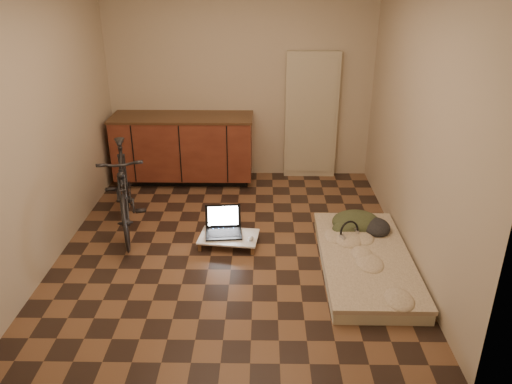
{
  "coord_description": "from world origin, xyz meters",
  "views": [
    {
      "loc": [
        0.3,
        -4.58,
        2.65
      ],
      "look_at": [
        0.24,
        0.11,
        0.55
      ],
      "focal_mm": 35.0,
      "sensor_mm": 36.0,
      "label": 1
    }
  ],
  "objects_px": {
    "futon": "(365,261)",
    "lap_desk": "(229,237)",
    "laptop": "(223,228)",
    "bicycle": "(123,184)"
  },
  "relations": [
    {
      "from": "laptop",
      "to": "lap_desk",
      "type": "bearing_deg",
      "value": -59.5
    },
    {
      "from": "lap_desk",
      "to": "laptop",
      "type": "bearing_deg",
      "value": 132.68
    },
    {
      "from": "laptop",
      "to": "bicycle",
      "type": "bearing_deg",
      "value": 160.2
    },
    {
      "from": "futon",
      "to": "lap_desk",
      "type": "xyz_separation_m",
      "value": [
        -1.35,
        0.42,
        0.01
      ]
    },
    {
      "from": "bicycle",
      "to": "futon",
      "type": "xyz_separation_m",
      "value": [
        2.5,
        -0.78,
        -0.45
      ]
    },
    {
      "from": "futon",
      "to": "laptop",
      "type": "height_order",
      "value": "laptop"
    },
    {
      "from": "lap_desk",
      "to": "laptop",
      "type": "xyz_separation_m",
      "value": [
        -0.06,
        0.08,
        0.06
      ]
    },
    {
      "from": "futon",
      "to": "bicycle",
      "type": "bearing_deg",
      "value": 163.07
    },
    {
      "from": "lap_desk",
      "to": "laptop",
      "type": "height_order",
      "value": "laptop"
    },
    {
      "from": "bicycle",
      "to": "laptop",
      "type": "height_order",
      "value": "bicycle"
    }
  ]
}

